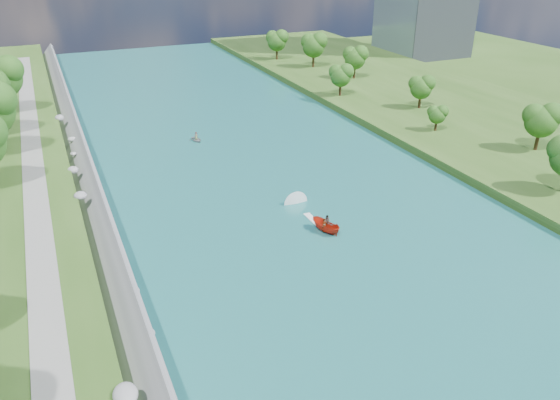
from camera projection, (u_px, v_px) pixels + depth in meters
name	position (u px, v px, depth m)	size (l,w,h in m)	color
ground	(340.00, 253.00, 65.45)	(260.00, 260.00, 0.00)	#2D5119
river_water	(274.00, 188.00, 81.86)	(55.00, 240.00, 0.10)	#1B6469
berm_east	(523.00, 139.00, 99.49)	(44.00, 240.00, 1.50)	#2D5119
riprap_bank	(94.00, 212.00, 70.99)	(5.07, 236.00, 4.67)	slate
riverside_path	(37.00, 207.00, 68.54)	(3.00, 200.00, 0.10)	gray
trees_east	(461.00, 107.00, 97.94)	(18.67, 146.46, 11.57)	#165318
motorboat	(321.00, 222.00, 70.70)	(3.60, 19.11, 2.08)	red
raft	(196.00, 139.00, 100.26)	(2.58, 3.27, 1.66)	gray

